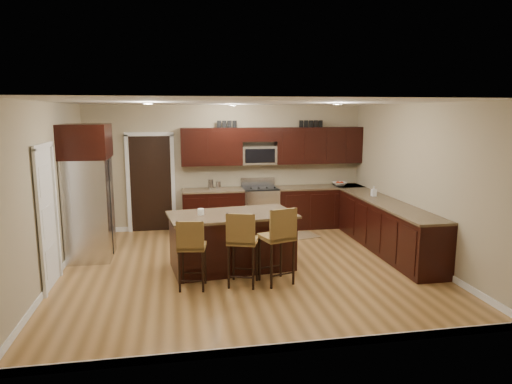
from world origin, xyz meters
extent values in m
plane|color=#A37640|center=(0.00, 0.00, 0.00)|extent=(6.00, 6.00, 0.00)
plane|color=silver|center=(0.00, 0.00, 2.70)|extent=(6.00, 6.00, 0.00)
plane|color=tan|center=(0.00, 2.75, 1.35)|extent=(6.00, 0.00, 6.00)
plane|color=tan|center=(-3.00, 0.00, 1.35)|extent=(0.00, 5.50, 5.50)
plane|color=tan|center=(3.00, 0.00, 1.35)|extent=(0.00, 5.50, 5.50)
cube|color=black|center=(-0.35, 2.45, 0.44)|extent=(1.30, 0.60, 0.88)
cube|color=black|center=(2.03, 2.45, 0.44)|extent=(1.94, 0.60, 0.88)
cube|color=black|center=(2.70, 0.48, 0.44)|extent=(0.60, 3.35, 0.88)
cube|color=brown|center=(-0.35, 2.45, 0.90)|extent=(1.30, 0.63, 0.04)
cube|color=brown|center=(2.03, 2.45, 0.90)|extent=(1.94, 0.63, 0.04)
cube|color=brown|center=(2.70, 0.48, 0.90)|extent=(0.63, 3.35, 0.04)
cube|color=black|center=(-0.35, 2.58, 1.82)|extent=(1.30, 0.33, 0.80)
cube|color=black|center=(2.03, 2.58, 1.82)|extent=(1.94, 0.33, 0.80)
cube|color=black|center=(0.68, 2.58, 2.07)|extent=(0.76, 0.33, 0.30)
cube|color=silver|center=(0.68, 2.45, 0.45)|extent=(0.76, 0.64, 0.90)
cube|color=black|center=(0.68, 2.45, 0.91)|extent=(0.76, 0.60, 0.03)
cube|color=black|center=(0.68, 2.15, 0.45)|extent=(0.65, 0.01, 0.45)
cube|color=silver|center=(0.68, 2.72, 1.02)|extent=(0.76, 0.05, 0.18)
cube|color=silver|center=(0.68, 2.60, 1.62)|extent=(0.76, 0.31, 0.40)
cube|color=black|center=(-1.65, 2.73, 1.03)|extent=(0.85, 0.03, 2.06)
cube|color=white|center=(-2.98, -0.30, 1.02)|extent=(0.03, 0.80, 2.04)
cube|color=black|center=(-0.24, 0.04, 0.44)|extent=(2.04, 1.21, 0.88)
cube|color=brown|center=(-0.24, 0.04, 0.90)|extent=(2.15, 1.32, 0.04)
cube|color=black|center=(-0.24, 0.04, 0.04)|extent=(1.95, 1.12, 0.09)
cube|color=olive|center=(-0.92, -0.74, 0.63)|extent=(0.45, 0.45, 0.06)
cube|color=olive|center=(-0.95, -0.91, 0.84)|extent=(0.39, 0.10, 0.42)
cylinder|color=black|center=(-1.09, -0.91, 0.30)|extent=(0.03, 0.03, 0.60)
cylinder|color=black|center=(-0.75, -0.91, 0.30)|extent=(0.03, 0.03, 0.60)
cylinder|color=black|center=(-1.09, -0.57, 0.30)|extent=(0.03, 0.03, 0.60)
cylinder|color=black|center=(-0.75, -0.57, 0.30)|extent=(0.03, 0.03, 0.60)
cube|color=olive|center=(-0.17, -0.74, 0.68)|extent=(0.53, 0.53, 0.06)
cube|color=olive|center=(-0.23, -0.92, 0.90)|extent=(0.41, 0.17, 0.45)
cylinder|color=black|center=(-0.35, -0.92, 0.33)|extent=(0.04, 0.04, 0.65)
cylinder|color=black|center=(0.01, -0.92, 0.33)|extent=(0.04, 0.04, 0.65)
cylinder|color=black|center=(-0.35, -0.56, 0.33)|extent=(0.04, 0.04, 0.65)
cylinder|color=black|center=(0.01, -0.56, 0.33)|extent=(0.04, 0.04, 0.65)
cube|color=olive|center=(0.33, -0.74, 0.71)|extent=(0.55, 0.55, 0.06)
cube|color=olive|center=(0.39, -0.93, 0.94)|extent=(0.43, 0.17, 0.47)
cylinder|color=black|center=(0.15, -0.93, 0.34)|extent=(0.04, 0.04, 0.68)
cylinder|color=black|center=(0.52, -0.93, 0.34)|extent=(0.04, 0.04, 0.68)
cylinder|color=black|center=(0.15, -0.55, 0.34)|extent=(0.04, 0.04, 0.68)
cylinder|color=black|center=(0.52, -0.55, 0.34)|extent=(0.04, 0.04, 0.68)
cube|color=silver|center=(-2.62, 1.00, 0.89)|extent=(0.72, 0.89, 1.77)
cube|color=black|center=(-2.26, 1.00, 0.89)|extent=(0.01, 0.02, 1.68)
cylinder|color=silver|center=(-2.23, 0.92, 0.97)|extent=(0.02, 0.02, 0.79)
cylinder|color=silver|center=(-2.23, 1.08, 0.97)|extent=(0.02, 0.02, 0.79)
cube|color=black|center=(-2.62, 1.00, 2.06)|extent=(0.78, 0.95, 0.58)
cube|color=olive|center=(1.31, 1.72, 0.01)|extent=(0.95, 0.74, 0.01)
imported|color=silver|center=(2.50, 2.45, 0.96)|extent=(0.35, 0.35, 0.08)
imported|color=#B2B2B2|center=(2.70, 1.10, 1.02)|extent=(0.09, 0.10, 0.20)
cylinder|color=silver|center=(-0.39, 2.45, 1.03)|extent=(0.12, 0.12, 0.21)
cylinder|color=silver|center=(-0.23, 2.45, 1.00)|extent=(0.11, 0.11, 0.17)
cylinder|color=white|center=(-0.74, 0.04, 0.97)|extent=(0.10, 0.10, 0.10)
camera|label=1|loc=(-1.12, -7.16, 2.55)|focal=32.00mm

